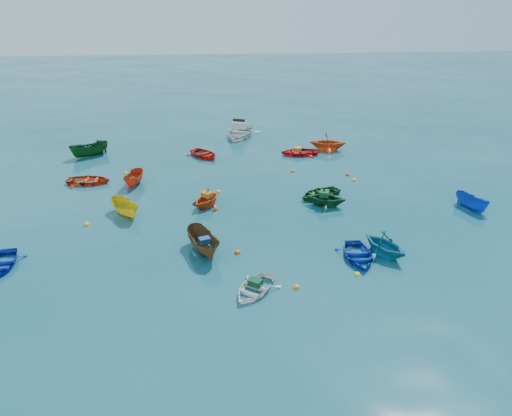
{
  "coord_description": "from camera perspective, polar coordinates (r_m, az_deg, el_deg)",
  "views": [
    {
      "loc": [
        -2.15,
        -22.86,
        13.12
      ],
      "look_at": [
        0.0,
        5.0,
        0.4
      ],
      "focal_mm": 35.0,
      "sensor_mm": 36.0,
      "label": 1
    }
  ],
  "objects": [
    {
      "name": "dinghy_green_n",
      "position": [
        32.3,
        7.93,
        0.26
      ],
      "size": [
        3.1,
        2.89,
        1.32
      ],
      "primitive_type": "imported",
      "rotation": [
        0.0,
        0.0,
        1.22
      ],
      "color": "#104825",
      "rests_on": "ground"
    },
    {
      "name": "sampan_yellow_mid",
      "position": [
        31.74,
        -14.59,
        -0.78
      ],
      "size": [
        2.52,
        2.96,
        1.1
      ],
      "primitive_type": "imported",
      "rotation": [
        0.0,
        0.0,
        0.61
      ],
      "color": "gold",
      "rests_on": "ground"
    },
    {
      "name": "sampan_brown_mid",
      "position": [
        26.79,
        -5.94,
        -4.99
      ],
      "size": [
        2.32,
        3.5,
        1.27
      ],
      "primitive_type": "imported",
      "rotation": [
        0.0,
        0.0,
        0.36
      ],
      "color": "brown",
      "rests_on": "ground"
    },
    {
      "name": "tarp_green_b",
      "position": [
        31.99,
        7.84,
        1.64
      ],
      "size": [
        0.75,
        0.85,
        0.34
      ],
      "primitive_type": "cube",
      "rotation": [
        0.0,
        0.0,
        1.22
      ],
      "color": "#12491D",
      "rests_on": "dinghy_green_n"
    },
    {
      "name": "sampan_orange_n",
      "position": [
        36.34,
        -13.7,
        2.58
      ],
      "size": [
        1.53,
        2.86,
        1.05
      ],
      "primitive_type": "imported",
      "rotation": [
        0.0,
        0.0,
        -0.2
      ],
      "color": "#C03712",
      "rests_on": "ground"
    },
    {
      "name": "dinghy_cyan_se",
      "position": [
        27.22,
        14.38,
        -5.19
      ],
      "size": [
        3.39,
        3.53,
        1.44
      ],
      "primitive_type": "imported",
      "rotation": [
        0.0,
        0.0,
        0.52
      ],
      "color": "#166D8B",
      "rests_on": "ground"
    },
    {
      "name": "buoy_or_d",
      "position": [
        37.89,
        4.22,
        4.15
      ],
      "size": [
        0.34,
        0.34,
        0.34
      ],
      "primitive_type": "sphere",
      "color": "orange",
      "rests_on": "ground"
    },
    {
      "name": "dinghy_blue_sw",
      "position": [
        28.38,
        -27.03,
        -6.01
      ],
      "size": [
        2.33,
        3.07,
        0.6
      ],
      "primitive_type": "imported",
      "rotation": [
        0.0,
        0.0,
        0.1
      ],
      "color": "#0E26B0",
      "rests_on": "ground"
    },
    {
      "name": "buoy_ye_d",
      "position": [
        38.67,
        -14.67,
        3.82
      ],
      "size": [
        0.34,
        0.34,
        0.34
      ],
      "primitive_type": "sphere",
      "color": "yellow",
      "rests_on": "ground"
    },
    {
      "name": "tarp_orange_a",
      "position": [
        31.8,
        -5.63,
        1.55
      ],
      "size": [
        0.8,
        0.77,
        0.31
      ],
      "primitive_type": "cube",
      "rotation": [
        0.0,
        0.0,
        -0.64
      ],
      "color": "orange",
      "rests_on": "dinghy_orange_w"
    },
    {
      "name": "buoy_or_e",
      "position": [
        37.73,
        10.39,
        3.71
      ],
      "size": [
        0.31,
        0.31,
        0.31
      ],
      "primitive_type": "sphere",
      "color": "#D8470B",
      "rests_on": "ground"
    },
    {
      "name": "tarp_orange_b",
      "position": [
        41.7,
        4.83,
        6.73
      ],
      "size": [
        0.49,
        0.64,
        0.31
      ],
      "primitive_type": "cube",
      "rotation": [
        0.0,
        0.0,
        -1.58
      ],
      "color": "orange",
      "rests_on": "dinghy_red_ne"
    },
    {
      "name": "dinghy_red_ne",
      "position": [
        41.86,
        4.94,
        6.12
      ],
      "size": [
        3.12,
        2.24,
        0.64
      ],
      "primitive_type": "imported",
      "rotation": [
        0.0,
        0.0,
        -1.58
      ],
      "color": "red",
      "rests_on": "ground"
    },
    {
      "name": "buoy_or_b",
      "position": [
        23.79,
        4.64,
        -9.09
      ],
      "size": [
        0.33,
        0.33,
        0.33
      ],
      "primitive_type": "sphere",
      "color": "orange",
      "rests_on": "ground"
    },
    {
      "name": "buoy_ye_e",
      "position": [
        36.81,
        11.16,
        3.11
      ],
      "size": [
        0.35,
        0.35,
        0.35
      ],
      "primitive_type": "sphere",
      "color": "yellow",
      "rests_on": "ground"
    },
    {
      "name": "buoy_or_c",
      "position": [
        26.53,
        -2.12,
        -5.18
      ],
      "size": [
        0.35,
        0.35,
        0.35
      ],
      "primitive_type": "sphere",
      "color": "#E8580C",
      "rests_on": "ground"
    },
    {
      "name": "dinghy_red_far",
      "position": [
        41.37,
        -5.95,
        5.85
      ],
      "size": [
        3.56,
        3.77,
        0.64
      ],
      "primitive_type": "imported",
      "rotation": [
        0.0,
        0.0,
        0.62
      ],
      "color": "red",
      "rests_on": "ground"
    },
    {
      "name": "dinghy_red_nw",
      "position": [
        37.56,
        -18.54,
        2.71
      ],
      "size": [
        3.26,
        2.46,
        0.64
      ],
      "primitive_type": "imported",
      "rotation": [
        0.0,
        0.0,
        1.49
      ],
      "color": "red",
      "rests_on": "ground"
    },
    {
      "name": "sampan_green_far",
      "position": [
        43.48,
        -18.4,
        5.64
      ],
      "size": [
        3.39,
        2.8,
        1.26
      ],
      "primitive_type": "imported",
      "rotation": [
        0.0,
        0.0,
        -0.99
      ],
      "color": "#0F4214",
      "rests_on": "ground"
    },
    {
      "name": "dinghy_orange_w",
      "position": [
        32.08,
        -5.62,
        0.21
      ],
      "size": [
        3.14,
        3.21,
        1.28
      ],
      "primitive_type": "imported",
      "rotation": [
        0.0,
        0.0,
        -0.64
      ],
      "color": "#D94814",
      "rests_on": "ground"
    },
    {
      "name": "tarp_green_a",
      "position": [
        23.31,
        -0.08,
        -8.5
      ],
      "size": [
        0.75,
        0.72,
        0.29
      ],
      "primitive_type": "cube",
      "rotation": [
        0.0,
        0.0,
        -0.6
      ],
      "color": "#0F3F21",
      "rests_on": "dinghy_white_near"
    },
    {
      "name": "dinghy_orange_far",
      "position": [
        43.29,
        8.16,
        6.58
      ],
      "size": [
        3.42,
        3.09,
        1.57
      ],
      "primitive_type": "imported",
      "rotation": [
        0.0,
        0.0,
        1.38
      ],
      "color": "#D64A14",
      "rests_on": "ground"
    },
    {
      "name": "dinghy_green_e",
      "position": [
        33.6,
        7.24,
        1.29
      ],
      "size": [
        3.71,
        3.37,
        0.63
      ],
      "primitive_type": "imported",
      "rotation": [
        0.0,
        0.0,
        -1.07
      ],
      "color": "#114917",
      "rests_on": "ground"
    },
    {
      "name": "ground",
      "position": [
        26.44,
        0.84,
        -5.27
      ],
      "size": [
        160.0,
        160.0,
        0.0
      ],
      "primitive_type": "plane",
      "color": "#0B4550",
      "rests_on": "ground"
    },
    {
      "name": "buoy_ye_b",
      "position": [
        31.11,
        -18.8,
        -1.87
      ],
      "size": [
        0.38,
        0.38,
        0.38
      ],
      "primitive_type": "sphere",
      "color": "yellow",
      "rests_on": "ground"
    },
    {
      "name": "motorboat_white",
      "position": [
        46.83,
        -1.92,
        8.19
      ],
      "size": [
        4.53,
        5.37,
        1.55
      ],
      "primitive_type": "imported",
      "rotation": [
        0.0,
        0.0,
        -0.31
      ],
      "color": "silver",
      "rests_on": "ground"
    },
    {
      "name": "buoy_ye_a",
      "position": [
        25.17,
        11.49,
        -7.49
      ],
      "size": [
        0.3,
        0.3,
        0.3
      ],
      "primitive_type": "sphere",
      "color": "yellow",
      "rests_on": "ground"
    },
    {
      "name": "sampan_blue_far",
      "position": [
        34.46,
        23.33,
        -0.02
      ],
      "size": [
        1.78,
        2.73,
        0.99
      ],
      "primitive_type": "imported",
      "rotation": [
        0.0,
        0.0,
        0.35
      ],
      "color": "#0F40BB",
      "rests_on": "ground"
    },
    {
      "name": "dinghy_white_near",
      "position": [
        23.48,
        -0.2,
        -9.5
      ],
      "size": [
        3.16,
        3.37,
        0.57
      ],
      "primitive_type": "imported",
      "rotation": [
        0.0,
        0.0,
        -0.6
      ],
      "color": "white",
      "rests_on": "ground"
    },
    {
      "name": "buoy_ye_c",
      "position": [
        34.13,
        -4.34,
        1.79
      ],
      "size": [
        0.36,
        0.36,
        0.36
      ],
      "primitive_type": "sphere",
      "color": "yellow",
      "rests_on": "ground"
    },
    {
      "name": "tarp_blue_a",
      "position": [
        26.3,
        -5.9,
        -3.68
      ],
      "size": [
        0.68,
        0.6,
        0.27
      ],
      "primitive_type": "cube",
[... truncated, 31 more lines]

